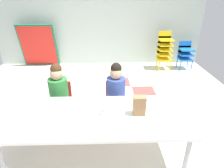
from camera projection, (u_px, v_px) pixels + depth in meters
ground_plane at (96, 120)px, 2.93m from camera, size 5.27×5.27×0.02m
back_wall at (99, 9)px, 4.70m from camera, size 5.27×0.10×2.77m
craft_table at (96, 118)px, 2.10m from camera, size 1.99×0.82×0.56m
seated_child_near_camera at (59, 89)px, 2.65m from camera, size 0.32×0.31×0.92m
seated_child_middle_seat at (116, 88)px, 2.67m from camera, size 0.32×0.32×0.92m
kid_chair_yellow_stack at (165, 48)px, 4.68m from camera, size 0.32×0.30×0.92m
kid_chair_blue_stack at (185, 53)px, 4.75m from camera, size 0.32×0.30×0.68m
folded_activity_table at (38, 46)px, 4.84m from camera, size 0.90×0.29×1.09m
paper_bag_brown at (139, 106)px, 2.05m from camera, size 0.13×0.09×0.22m
paper_plate_near_edge at (52, 113)px, 2.10m from camera, size 0.18×0.18×0.01m
paper_plate_center_table at (105, 106)px, 2.25m from camera, size 0.18×0.18×0.01m
donut_powdered_on_plate at (52, 112)px, 2.09m from camera, size 0.11×0.11×0.03m
donut_powdered_loose at (102, 112)px, 2.11m from camera, size 0.10×0.10×0.03m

